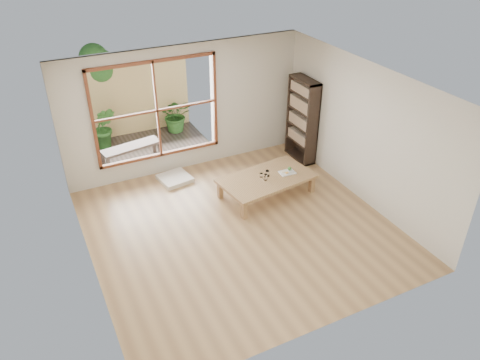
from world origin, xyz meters
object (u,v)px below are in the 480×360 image
at_px(bookshelf, 302,120).
at_px(food_tray, 288,172).
at_px(low_table, 267,179).
at_px(garden_bench, 131,148).

xyz_separation_m(bookshelf, food_tray, (-0.95, -1.02, -0.49)).
xyz_separation_m(low_table, garden_bench, (-1.99, 2.36, 0.03)).
distance_m(bookshelf, garden_bench, 3.70).
relative_size(bookshelf, garden_bench, 1.37).
distance_m(low_table, bookshelf, 1.80).
xyz_separation_m(low_table, bookshelf, (1.40, 0.99, 0.56)).
xyz_separation_m(food_tray, garden_bench, (-2.44, 2.39, -0.04)).
bearing_deg(food_tray, bookshelf, 49.82).
bearing_deg(bookshelf, low_table, -144.65).
bearing_deg(low_table, garden_bench, 122.55).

